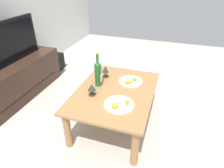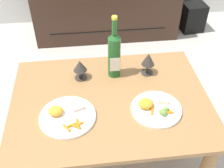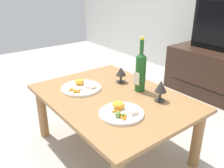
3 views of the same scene
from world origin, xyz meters
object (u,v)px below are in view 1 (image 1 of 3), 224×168
(tv_stand, at_px, (16,80))
(wine_bottle, at_px, (98,73))
(floor_speaker, at_px, (56,62))
(dinner_plate_left, at_px, (119,104))
(goblet_right, at_px, (105,70))
(goblet_left, at_px, (92,88))
(dining_table, at_px, (115,96))
(tv_screen, at_px, (6,44))
(dinner_plate_right, at_px, (130,81))

(tv_stand, relative_size, wine_bottle, 3.57)
(floor_speaker, height_order, wine_bottle, wine_bottle)
(dinner_plate_left, bearing_deg, goblet_right, 32.65)
(goblet_left, bearing_deg, dining_table, -52.49)
(tv_screen, relative_size, goblet_right, 7.49)
(floor_speaker, xyz_separation_m, wine_bottle, (-0.96, -1.21, 0.45))
(tv_screen, bearing_deg, dining_table, -94.68)
(dining_table, xyz_separation_m, dinner_plate_right, (0.23, -0.11, 0.09))
(dining_table, xyz_separation_m, tv_stand, (0.12, 1.46, -0.12))
(tv_stand, height_order, dinner_plate_right, dinner_plate_right)
(wine_bottle, distance_m, goblet_left, 0.21)
(tv_stand, bearing_deg, dinner_plate_right, -86.14)
(dining_table, height_order, wine_bottle, wine_bottle)
(tv_stand, distance_m, floor_speaker, 0.90)
(floor_speaker, xyz_separation_m, dinner_plate_right, (-0.78, -1.52, 0.31))
(dining_table, distance_m, goblet_right, 0.36)
(dining_table, relative_size, tv_screen, 1.01)
(floor_speaker, relative_size, goblet_left, 2.31)
(dinner_plate_right, bearing_deg, tv_screen, 93.87)
(dining_table, relative_size, tv_stand, 0.79)
(floor_speaker, xyz_separation_m, dinner_plate_left, (-1.24, -1.52, 0.31))
(dining_table, bearing_deg, wine_bottle, 77.46)
(tv_stand, height_order, tv_screen, tv_screen)
(dinner_plate_left, bearing_deg, floor_speaker, 50.82)
(dining_table, relative_size, dinner_plate_right, 4.05)
(tv_screen, relative_size, dinner_plate_right, 4.01)
(goblet_right, bearing_deg, floor_speaker, 57.95)
(tv_stand, bearing_deg, floor_speaker, -3.14)
(tv_stand, distance_m, goblet_left, 1.32)
(dining_table, height_order, dinner_plate_right, dinner_plate_right)
(tv_screen, xyz_separation_m, dinner_plate_right, (0.11, -1.57, -0.30))
(dining_table, bearing_deg, tv_screen, 85.32)
(tv_stand, height_order, goblet_right, goblet_right)
(goblet_right, bearing_deg, dinner_plate_right, -93.90)
(dining_table, bearing_deg, tv_stand, 85.33)
(wine_bottle, bearing_deg, floor_speaker, 51.43)
(tv_screen, bearing_deg, goblet_left, -102.21)
(tv_stand, xyz_separation_m, goblet_right, (0.13, -1.26, 0.29))
(dinner_plate_left, bearing_deg, goblet_left, 75.35)
(tv_stand, height_order, wine_bottle, wine_bottle)
(wine_bottle, bearing_deg, dining_table, -102.54)
(goblet_right, relative_size, dinner_plate_right, 0.54)
(goblet_left, distance_m, goblet_right, 0.40)
(dinner_plate_right, bearing_deg, wine_bottle, 119.31)
(tv_screen, relative_size, floor_speaker, 3.75)
(wine_bottle, relative_size, dinner_plate_left, 1.32)
(dining_table, xyz_separation_m, wine_bottle, (0.05, 0.21, 0.22))
(dinner_plate_left, bearing_deg, tv_screen, 77.31)
(goblet_right, bearing_deg, goblet_left, -180.00)
(tv_screen, bearing_deg, floor_speaker, -2.99)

